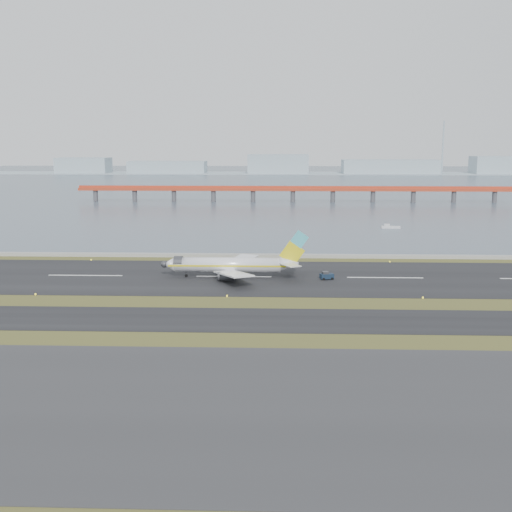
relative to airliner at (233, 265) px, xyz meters
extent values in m
plane|color=#394619|center=(0.12, -28.96, -3.46)|extent=(1000.00, 1000.00, 0.00)
cube|color=#2E2E30|center=(0.12, -83.96, -3.41)|extent=(1000.00, 50.00, 0.10)
cube|color=black|center=(0.12, -40.96, -3.41)|extent=(1000.00, 18.00, 0.10)
cube|color=black|center=(0.12, 1.04, -3.41)|extent=(1000.00, 45.00, 0.10)
cube|color=gray|center=(0.12, 31.04, -2.96)|extent=(1000.00, 2.50, 1.00)
cube|color=#414F5D|center=(0.12, 431.04, -3.46)|extent=(1400.00, 800.00, 1.30)
cube|color=#B83A1F|center=(20.12, 221.04, 4.04)|extent=(260.00, 5.00, 1.60)
cube|color=#B83A1F|center=(20.12, 221.04, 5.54)|extent=(260.00, 0.40, 1.40)
cylinder|color=#4C4C51|center=(-75.88, 221.04, -0.46)|extent=(2.80, 2.80, 7.00)
cylinder|color=#4C4C51|center=(20.12, 221.04, -0.46)|extent=(2.80, 2.80, 7.00)
cylinder|color=#4C4C51|center=(116.12, 221.04, -0.46)|extent=(2.80, 2.80, 7.00)
cube|color=#9CAFB9|center=(0.12, 591.04, -3.46)|extent=(1400.00, 80.00, 1.00)
cube|color=#9CAFB9|center=(-219.88, 591.04, 5.54)|extent=(60.00, 35.00, 18.00)
cube|color=#9CAFB9|center=(-119.88, 591.04, 3.54)|extent=(90.00, 35.00, 14.00)
cube|color=#9CAFB9|center=(10.12, 591.04, 7.54)|extent=(70.00, 35.00, 22.00)
cube|color=#9CAFB9|center=(140.12, 591.04, 4.54)|extent=(110.00, 35.00, 16.00)
cube|color=#9CAFB9|center=(260.12, 591.04, 6.54)|extent=(50.00, 35.00, 20.00)
cylinder|color=#9CAFB9|center=(200.12, 591.04, 26.54)|extent=(1.80, 1.80, 60.00)
cylinder|color=white|center=(-1.50, 0.00, 0.04)|extent=(28.00, 3.80, 3.80)
cone|color=white|center=(-17.10, 0.00, 0.04)|extent=(3.20, 3.80, 3.80)
cone|color=white|center=(14.70, 0.00, 0.34)|extent=(5.00, 3.80, 3.80)
cube|color=yellow|center=(-1.50, -1.92, 0.04)|extent=(31.00, 0.06, 0.45)
cube|color=yellow|center=(-1.50, 1.92, 0.04)|extent=(31.00, 0.06, 0.45)
cube|color=white|center=(0.70, -8.50, -0.66)|extent=(11.31, 15.89, 1.66)
cube|color=white|center=(0.70, 8.50, -0.66)|extent=(11.31, 15.89, 1.66)
cylinder|color=#37383C|center=(-1.00, -6.00, -1.86)|extent=(4.20, 2.10, 2.10)
cylinder|color=#37383C|center=(-1.00, 6.00, -1.86)|extent=(4.20, 2.10, 2.10)
cube|color=yellow|center=(15.50, 0.00, 3.24)|extent=(6.80, 0.35, 6.85)
cube|color=#48BBCE|center=(17.40, 0.00, 6.94)|extent=(4.85, 0.37, 4.90)
cube|color=white|center=(15.00, -3.80, 0.84)|extent=(5.64, 6.80, 0.22)
cube|color=white|center=(15.00, 3.80, 0.84)|extent=(5.64, 6.80, 0.22)
cylinder|color=black|center=(-12.50, 0.00, -3.01)|extent=(0.80, 0.28, 0.80)
cylinder|color=black|center=(0.00, -2.80, -2.91)|extent=(1.00, 0.38, 1.00)
cylinder|color=black|center=(0.00, 2.80, -2.91)|extent=(1.00, 0.38, 1.00)
cube|color=#132235|center=(24.57, -1.65, -2.50)|extent=(3.80, 2.75, 1.28)
cube|color=#37383C|center=(24.15, -1.76, -1.64)|extent=(1.86, 1.94, 0.75)
cylinder|color=black|center=(23.65, -2.78, -3.08)|extent=(0.81, 0.50, 0.75)
cylinder|color=black|center=(23.21, -1.13, -3.08)|extent=(0.81, 0.50, 0.75)
cylinder|color=black|center=(25.92, -2.17, -3.08)|extent=(0.81, 0.50, 0.75)
cylinder|color=black|center=(25.48, -0.52, -3.08)|extent=(0.81, 0.50, 0.75)
cube|color=silver|center=(58.68, 101.56, -3.02)|extent=(7.82, 3.12, 0.98)
cube|color=silver|center=(57.06, 101.71, -2.15)|extent=(2.34, 1.94, 0.98)
camera|label=1|loc=(12.14, -165.59, 31.70)|focal=45.00mm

